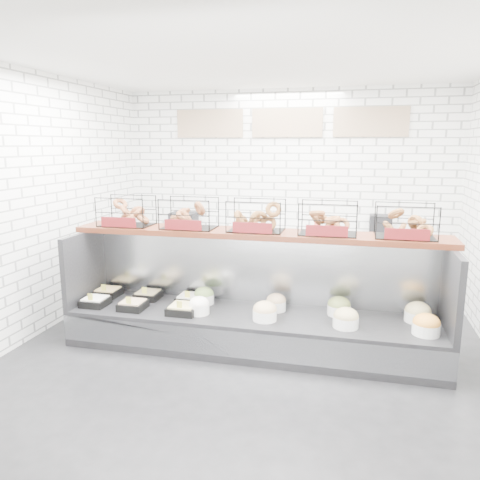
# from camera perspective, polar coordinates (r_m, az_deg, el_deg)

# --- Properties ---
(ground) EXTENTS (5.50, 5.50, 0.00)m
(ground) POSITION_cam_1_polar(r_m,az_deg,el_deg) (4.99, 0.61, -14.35)
(ground) COLOR black
(ground) RESTS_ON ground
(room_shell) EXTENTS (5.02, 5.51, 3.01)m
(room_shell) POSITION_cam_1_polar(r_m,az_deg,el_deg) (5.08, 2.23, 10.15)
(room_shell) COLOR white
(room_shell) RESTS_ON ground
(display_case) EXTENTS (4.00, 0.90, 1.20)m
(display_case) POSITION_cam_1_polar(r_m,az_deg,el_deg) (5.17, 1.65, -9.46)
(display_case) COLOR black
(display_case) RESTS_ON ground
(bagel_shelf) EXTENTS (4.10, 0.50, 0.40)m
(bagel_shelf) POSITION_cam_1_polar(r_m,az_deg,el_deg) (5.06, 1.95, 2.47)
(bagel_shelf) COLOR #3D170D
(bagel_shelf) RESTS_ON display_case
(prep_counter) EXTENTS (4.00, 0.60, 1.20)m
(prep_counter) POSITION_cam_1_polar(r_m,az_deg,el_deg) (7.09, 5.03, -2.46)
(prep_counter) COLOR #93969B
(prep_counter) RESTS_ON ground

